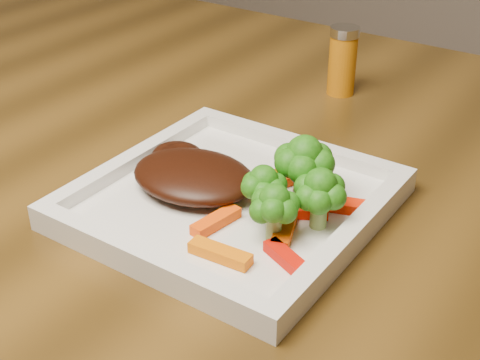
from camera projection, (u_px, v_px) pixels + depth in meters
The scene contains 15 objects.
plate at pixel (232, 204), 0.65m from camera, with size 0.27×0.27×0.01m, color white.
steak at pixel (194, 176), 0.66m from camera, with size 0.13×0.10×0.03m, color black.
broccoli_0 at pixel (304, 170), 0.63m from camera, with size 0.07×0.07×0.07m, color #116911, non-canonical shape.
broccoli_1 at pixel (320, 196), 0.59m from camera, with size 0.06×0.06×0.06m, color #247613, non-canonical shape.
broccoli_2 at pixel (274, 210), 0.58m from camera, with size 0.05×0.05×0.06m, color #137414, non-canonical shape.
broccoli_3 at pixel (263, 188), 0.61m from camera, with size 0.05×0.05×0.06m, color #336811, non-canonical shape.
carrot_0 at pixel (220, 253), 0.57m from camera, with size 0.06×0.02×0.01m, color orange.
carrot_1 at pixel (287, 258), 0.56m from camera, with size 0.05×0.01×0.01m, color red.
carrot_2 at pixel (216, 221), 0.61m from camera, with size 0.05×0.01×0.01m, color #FF4804.
carrot_3 at pixel (345, 205), 0.63m from camera, with size 0.06×0.02×0.01m, color red.
carrot_4 at pixel (290, 175), 0.68m from camera, with size 0.05×0.01×0.01m, color #CE6503.
carrot_5 at pixel (285, 228), 0.60m from camera, with size 0.06×0.02×0.01m, color #D03D03.
carrot_6 at pixel (294, 210), 0.62m from camera, with size 0.06×0.02×0.01m, color #FF1A04.
spice_shaker at pixel (342, 61), 0.88m from camera, with size 0.04×0.04×0.09m, color #B8660A.
carrot_7 at pixel (285, 179), 0.67m from camera, with size 0.06×0.02×0.01m, color #FF3D04.
Camera 1 is at (0.24, -0.74, 1.11)m, focal length 50.00 mm.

